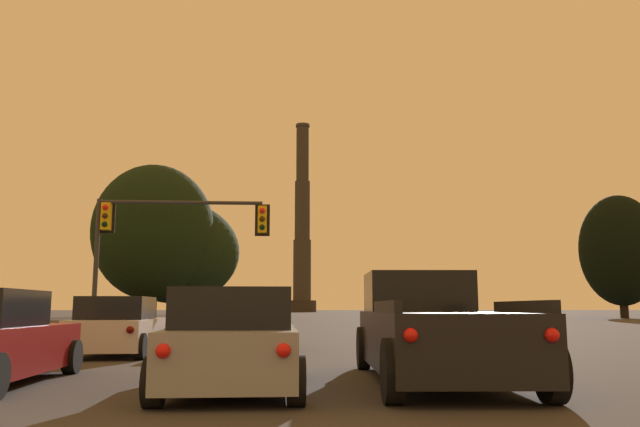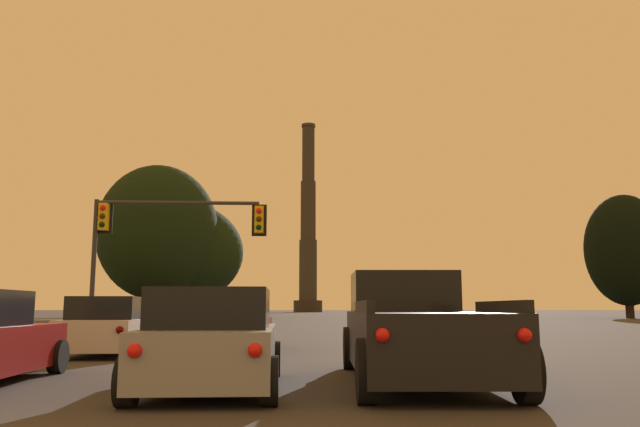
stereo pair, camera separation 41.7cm
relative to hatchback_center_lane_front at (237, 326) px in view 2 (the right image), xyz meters
The scene contains 9 objects.
hatchback_center_lane_front is the anchor object (origin of this frame).
hatchback_left_lane_front 3.45m from the hatchback_center_lane_front, 150.45° to the right, with size 1.99×4.14×1.44m.
pickup_truck_right_lane_second 8.33m from the hatchback_center_lane_front, 64.98° to the right, with size 2.43×5.59×1.82m.
hatchback_center_lane_second 8.59m from the hatchback_center_lane_front, 87.37° to the right, with size 1.93×4.12×1.44m.
traffic_light_overhead_left 7.96m from the hatchback_center_lane_front, 120.85° to the left, with size 6.72×0.50×5.28m.
smokestack 147.18m from the hatchback_center_lane_front, 87.61° to the left, with size 7.48×7.48×50.38m.
treeline_far_right 54.20m from the hatchback_center_lane_front, 101.63° to the left, with size 13.97×12.57×13.02m.
treeline_left_mid 62.68m from the hatchback_center_lane_front, 51.93° to the left, with size 8.75×7.87×13.64m.
treeline_center_left 51.59m from the hatchback_center_lane_front, 104.57° to the left, with size 12.87×11.58×16.44m.
Camera 2 is at (1.43, -2.68, 1.17)m, focal length 35.00 mm.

